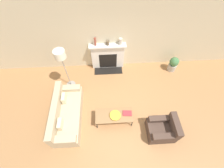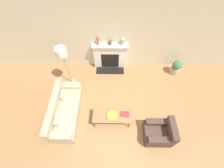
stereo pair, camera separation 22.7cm
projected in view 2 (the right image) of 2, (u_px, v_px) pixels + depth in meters
name	position (u px, v px, depth m)	size (l,w,h in m)	color
ground_plane	(115.00, 127.00, 5.06)	(18.00, 18.00, 0.00)	#A87547
wall_back	(116.00, 37.00, 5.58)	(18.00, 0.06, 2.90)	beige
fireplace	(110.00, 57.00, 6.20)	(1.45, 0.59, 1.20)	silver
couch	(65.00, 111.00, 5.08)	(0.84, 2.02, 0.81)	tan
armchair_near	(160.00, 133.00, 4.65)	(0.85, 0.74, 0.79)	#4C382D
coffee_table	(112.00, 116.00, 4.89)	(1.23, 0.54, 0.41)	olive
bowl	(113.00, 115.00, 4.83)	(0.36, 0.36, 0.05)	gold
book	(125.00, 114.00, 4.87)	(0.31, 0.22, 0.02)	#9E2D33
floor_lamp	(62.00, 56.00, 4.93)	(0.38, 0.38, 1.80)	gray
mantel_vase_left	(98.00, 41.00, 5.58)	(0.08, 0.08, 0.33)	brown
mantel_vase_center_left	(110.00, 43.00, 5.65)	(0.12, 0.12, 0.17)	brown
mantel_vase_center_right	(123.00, 42.00, 5.60)	(0.14, 0.14, 0.27)	beige
potted_plant	(176.00, 67.00, 6.17)	(0.37, 0.37, 0.67)	#B2A899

